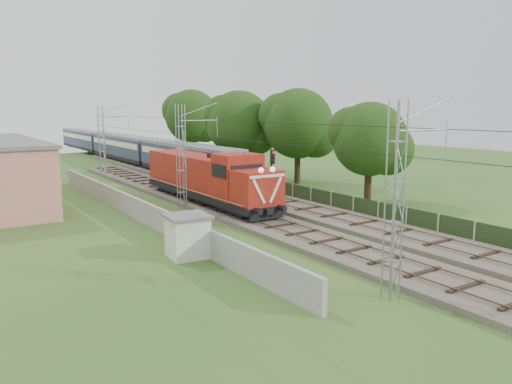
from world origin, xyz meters
TOP-DOWN VIEW (x-y plane):
  - ground at (0.00, 0.00)m, footprint 140.00×140.00m
  - track_main at (0.00, 7.00)m, footprint 4.20×70.00m
  - track_side at (5.00, 20.00)m, footprint 4.20×80.00m
  - catenary at (-2.95, 12.00)m, footprint 3.31×70.00m
  - boundary_wall at (-6.50, 12.00)m, footprint 0.25×40.00m
  - fence at (8.00, 3.00)m, footprint 0.12×32.00m
  - locomotive at (0.00, 13.75)m, footprint 3.03×17.30m
  - coach_rake at (5.00, 49.51)m, footprint 2.85×63.51m
  - signal_post at (2.81, 8.78)m, footprint 0.51×0.41m
  - relay_hut at (-7.40, 1.79)m, footprint 2.38×2.38m
  - tree_a at (11.92, 7.86)m, footprint 6.35×6.05m
  - tree_b at (13.54, 19.43)m, footprint 7.51×7.15m
  - tree_c at (10.29, 25.65)m, footprint 7.44×7.08m
  - tree_d at (13.77, 44.64)m, footprint 8.04×7.66m

SIDE VIEW (x-z plane):
  - ground at x=0.00m, z-range 0.00..0.00m
  - track_main at x=0.00m, z-range -0.04..0.41m
  - track_side at x=5.00m, z-range -0.04..0.41m
  - fence at x=8.00m, z-range 0.00..1.20m
  - boundary_wall at x=-6.50m, z-range 0.00..1.50m
  - relay_hut at x=-7.40m, z-range 0.01..2.26m
  - locomotive at x=0.00m, z-range 0.06..4.46m
  - coach_rake at x=5.00m, z-range 0.75..4.04m
  - signal_post at x=2.81m, z-range 0.88..5.60m
  - catenary at x=-2.95m, z-range 0.05..8.05m
  - tree_a at x=11.92m, z-range 1.02..9.25m
  - tree_c at x=10.29m, z-range 1.19..10.83m
  - tree_b at x=13.54m, z-range 1.21..10.94m
  - tree_d at x=13.77m, z-range 1.29..11.71m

